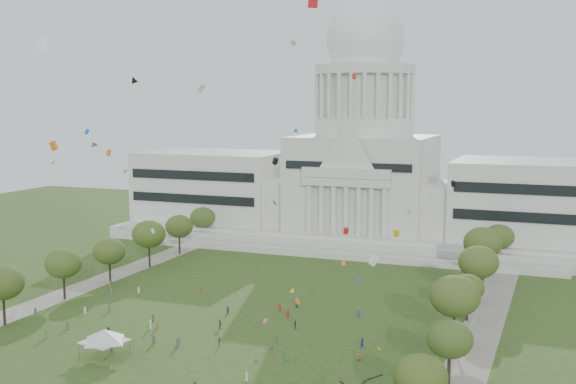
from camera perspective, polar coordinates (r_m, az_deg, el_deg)
The scene contains 30 objects.
ground at distance 139.59m, azimuth -6.86°, elevation -12.03°, with size 400.00×400.00×0.00m, color #314619.
capitol at distance 239.15m, azimuth 5.97°, elevation 1.52°, with size 160.00×64.50×91.30m.
path_left at distance 188.83m, azimuth -15.53°, elevation -7.11°, with size 8.00×160.00×0.04m, color gray.
path_right at distance 153.75m, azimuth 15.06°, elevation -10.39°, with size 8.00×160.00×0.04m, color gray.
row_tree_r_0 at distance 105.19m, azimuth 10.44°, elevation -14.17°, with size 7.67×7.67×10.91m.
row_tree_l_1 at distance 159.76m, azimuth -21.62°, elevation -6.67°, with size 8.86×8.86×12.59m.
row_tree_r_1 at distance 121.60m, azimuth 12.66°, elevation -11.29°, with size 7.58×7.58×10.78m.
row_tree_l_2 at distance 175.38m, azimuth -17.33°, elevation -5.42°, with size 8.42×8.42×11.97m.
row_tree_r_2 at distance 139.51m, azimuth 13.04°, elevation -8.02°, with size 9.55×9.55×13.58m.
row_tree_l_3 at distance 187.83m, azimuth -13.94°, elevation -4.57°, with size 8.12×8.12×11.55m.
row_tree_r_3 at distance 156.49m, azimuth 14.01°, elevation -7.36°, with size 7.01×7.01×9.98m.
row_tree_l_4 at distance 202.69m, azimuth -10.94°, elevation -3.28°, with size 9.29×9.29×13.21m.
row_tree_r_4 at distance 170.98m, azimuth 14.82°, elevation -5.38°, with size 9.19×9.19×13.06m.
row_tree_l_5 at distance 219.10m, azimuth -8.60°, elevation -2.71°, with size 8.33×8.33×11.85m.
row_tree_r_5 at distance 190.61m, azimuth 15.14°, elevation -3.91°, with size 9.82×9.82×13.96m.
row_tree_l_6 at distance 235.55m, azimuth -6.76°, elevation -2.02°, with size 8.19×8.19×11.64m.
row_tree_r_6 at distance 208.21m, azimuth 16.34°, elevation -3.42°, with size 8.42×8.42×11.97m.
event_tent at distance 136.06m, azimuth -14.31°, elevation -10.90°, with size 11.33×11.33×5.29m.
person_0 at distance 132.02m, azimuth 5.61°, elevation -12.73°, with size 0.89×0.58×1.83m, color olive.
person_2 at distance 138.41m, azimuth 5.91°, elevation -11.77°, with size 0.91×0.56×1.87m, color navy.
person_3 at distance 140.49m, azimuth -0.89°, elevation -11.53°, with size 0.96×0.49×1.48m, color #33723F.
person_4 at distance 139.37m, azimuth -5.45°, elevation -11.65°, with size 1.05×0.57×1.78m, color olive.
person_5 at distance 149.26m, azimuth -5.39°, elevation -10.32°, with size 1.85×0.73×1.99m, color olive.
person_6 at distance 122.58m, azimuth -3.29°, elevation -14.36°, with size 0.80×0.52×1.65m, color silver.
person_7 at distance 138.82m, azimuth -13.80°, elevation -11.96°, with size 0.57×0.41×1.55m, color #4C4C51.
person_8 at distance 155.53m, azimuth -10.62°, elevation -9.78°, with size 0.72×0.45×1.49m, color #994C8C.
person_9 at distance 135.38m, azimuth -1.31°, elevation -12.27°, with size 0.93×0.48×1.44m, color #4C4C51.
person_10 at distance 148.72m, azimuth 0.57°, elevation -10.43°, with size 0.94×0.51×1.61m, color #26262B.
distant_crowd at distance 155.09m, azimuth -9.34°, elevation -9.76°, with size 65.07×42.05×1.95m.
kite_swarm at distance 139.10m, azimuth -4.42°, elevation 0.25°, with size 86.43×103.37×59.88m.
Camera 1 is at (62.59, -116.01, 45.90)m, focal length 45.00 mm.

